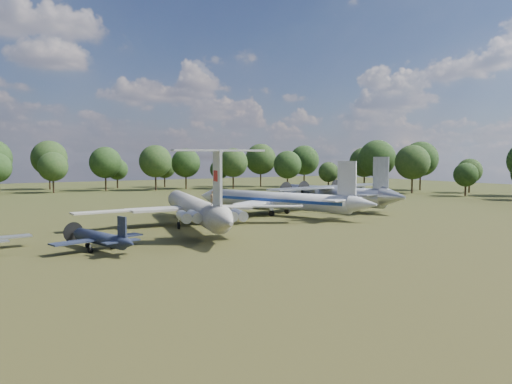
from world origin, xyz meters
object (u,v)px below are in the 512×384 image
il62_airliner (194,212)px  person_on_il62 (212,198)px  an12_transport (332,198)px  small_prop_west (100,241)px  tu104_jet (275,203)px

il62_airliner → person_on_il62: 12.63m
an12_transport → small_prop_west: 54.96m
tu104_jet → small_prop_west: (-35.67, -18.43, -1.00)m
an12_transport → person_on_il62: bearing=-160.6°
an12_transport → tu104_jet: bearing=178.9°
small_prop_west → tu104_jet: bearing=13.1°
il62_airliner → person_on_il62: size_ratio=26.00×
an12_transport → person_on_il62: person_on_il62 is taller
il62_airliner → small_prop_west: il62_airliner is taller
il62_airliner → tu104_jet: bearing=32.8°
il62_airliner → an12_transport: 35.15m
tu104_jet → small_prop_west: tu104_jet is taller
il62_airliner → small_prop_west: size_ratio=3.13×
an12_transport → person_on_il62: (-37.02, -20.59, 2.99)m
an12_transport → small_prop_west: (-50.89, -20.73, -1.20)m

